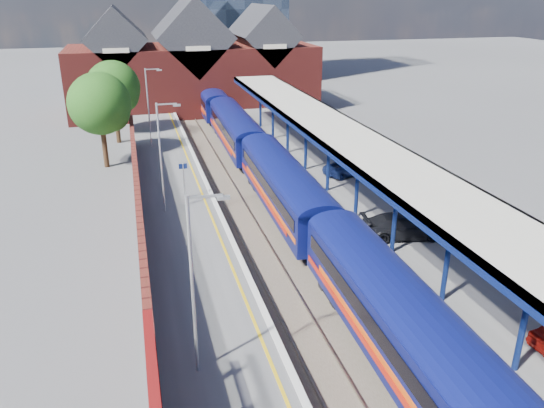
# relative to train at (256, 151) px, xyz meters

# --- Properties ---
(ground) EXTENTS (240.00, 240.00, 0.00)m
(ground) POSITION_rel_train_xyz_m (-1.49, -0.15, -2.12)
(ground) COLOR #5B5B5E
(ground) RESTS_ON ground
(ballast_bed) EXTENTS (6.00, 76.00, 0.06)m
(ballast_bed) POSITION_rel_train_xyz_m (-1.49, -10.15, -2.09)
(ballast_bed) COLOR #473D33
(ballast_bed) RESTS_ON ground
(rails) EXTENTS (4.51, 76.00, 0.14)m
(rails) POSITION_rel_train_xyz_m (-1.49, -10.15, -2.00)
(rails) COLOR slate
(rails) RESTS_ON ground
(left_platform) EXTENTS (5.00, 76.00, 1.00)m
(left_platform) POSITION_rel_train_xyz_m (-6.99, -10.15, -1.62)
(left_platform) COLOR #565659
(left_platform) RESTS_ON ground
(right_platform) EXTENTS (6.00, 76.00, 1.00)m
(right_platform) POSITION_rel_train_xyz_m (4.51, -10.15, -1.62)
(right_platform) COLOR #565659
(right_platform) RESTS_ON ground
(coping_left) EXTENTS (0.30, 76.00, 0.05)m
(coping_left) POSITION_rel_train_xyz_m (-4.64, -10.15, -1.10)
(coping_left) COLOR silver
(coping_left) RESTS_ON left_platform
(coping_right) EXTENTS (0.30, 76.00, 0.05)m
(coping_right) POSITION_rel_train_xyz_m (1.66, -10.15, -1.10)
(coping_right) COLOR silver
(coping_right) RESTS_ON right_platform
(yellow_line) EXTENTS (0.14, 76.00, 0.01)m
(yellow_line) POSITION_rel_train_xyz_m (-5.24, -10.15, -1.12)
(yellow_line) COLOR yellow
(yellow_line) RESTS_ON left_platform
(train) EXTENTS (3.15, 65.95, 3.45)m
(train) POSITION_rel_train_xyz_m (0.00, 0.00, 0.00)
(train) COLOR #0C1255
(train) RESTS_ON ground
(canopy) EXTENTS (4.50, 52.00, 4.48)m
(canopy) POSITION_rel_train_xyz_m (3.99, -8.20, 3.13)
(canopy) COLOR navy
(canopy) RESTS_ON right_platform
(lamp_post_b) EXTENTS (1.48, 0.18, 7.00)m
(lamp_post_b) POSITION_rel_train_xyz_m (-7.86, -24.15, 2.87)
(lamp_post_b) COLOR #A5A8AA
(lamp_post_b) RESTS_ON left_platform
(lamp_post_c) EXTENTS (1.48, 0.18, 7.00)m
(lamp_post_c) POSITION_rel_train_xyz_m (-7.86, -8.15, 2.87)
(lamp_post_c) COLOR #A5A8AA
(lamp_post_c) RESTS_ON left_platform
(lamp_post_d) EXTENTS (1.48, 0.18, 7.00)m
(lamp_post_d) POSITION_rel_train_xyz_m (-7.86, 7.85, 2.87)
(lamp_post_d) COLOR #A5A8AA
(lamp_post_d) RESTS_ON left_platform
(platform_sign) EXTENTS (0.55, 0.08, 2.50)m
(platform_sign) POSITION_rel_train_xyz_m (-6.49, -6.15, 0.57)
(platform_sign) COLOR #A5A8AA
(platform_sign) RESTS_ON left_platform
(brick_wall) EXTENTS (0.35, 50.00, 3.86)m
(brick_wall) POSITION_rel_train_xyz_m (-9.59, -16.61, 0.33)
(brick_wall) COLOR maroon
(brick_wall) RESTS_ON left_platform
(station_building) EXTENTS (30.00, 12.12, 13.78)m
(station_building) POSITION_rel_train_xyz_m (-1.49, 27.85, 3.33)
(station_building) COLOR maroon
(station_building) RESTS_ON ground
(tree_near) EXTENTS (5.20, 5.20, 8.10)m
(tree_near) POSITION_rel_train_xyz_m (-11.84, 5.75, 3.23)
(tree_near) COLOR #382314
(tree_near) RESTS_ON ground
(tree_far) EXTENTS (5.20, 5.20, 8.10)m
(tree_far) POSITION_rel_train_xyz_m (-10.84, 13.75, 3.23)
(tree_far) COLOR #382314
(tree_far) RESTS_ON ground
(parked_car_dark) EXTENTS (5.03, 2.70, 1.38)m
(parked_car_dark) POSITION_rel_train_xyz_m (4.92, -15.60, -0.43)
(parked_car_dark) COLOR black
(parked_car_dark) RESTS_ON right_platform
(parked_car_blue) EXTENTS (4.44, 3.13, 1.12)m
(parked_car_blue) POSITION_rel_train_xyz_m (6.29, -4.24, -0.56)
(parked_car_blue) COLOR navy
(parked_car_blue) RESTS_ON right_platform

